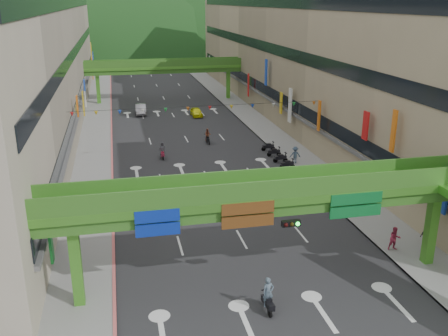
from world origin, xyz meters
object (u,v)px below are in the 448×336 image
Objects in this scene: pedestrian_red at (395,241)px; car_silver at (141,109)px; scooter_rider_near at (268,296)px; car_yellow at (196,112)px; scooter_rider_mid at (208,136)px; overpass_near at (287,208)px.

car_silver is at bearing 111.84° from pedestrian_red.
car_yellow is at bearing 85.29° from scooter_rider_near.
scooter_rider_near is at bearing -95.00° from scooter_rider_mid.
overpass_near is 32.44m from scooter_rider_mid.
scooter_rider_near is at bearing -95.22° from car_yellow.
car_silver is at bearing 110.77° from scooter_rider_mid.
scooter_rider_mid is 14.96m from car_yellow.
overpass_near is 47.34m from car_yellow.
car_silver reaches higher than car_yellow.
car_silver is (-6.91, 18.22, -0.20)m from scooter_rider_mid.
car_yellow is at bearing -19.98° from car_silver.
scooter_rider_near is 0.56× the size of car_yellow.
overpass_near is 5.04m from scooter_rider_near.
pedestrian_red is at bearing -70.64° from car_silver.
car_yellow is at bearing 103.30° from pedestrian_red.
scooter_rider_mid is at bearing -94.56° from car_yellow.
car_silver is 49.87m from pedestrian_red.
scooter_rider_near is 1.13× the size of scooter_rider_mid.
overpass_near is 10.23m from pedestrian_red.
scooter_rider_mid is at bearing 85.00° from scooter_rider_near.
car_yellow is (7.97, -3.30, -0.11)m from car_silver.
pedestrian_red is at bearing 16.45° from overpass_near.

